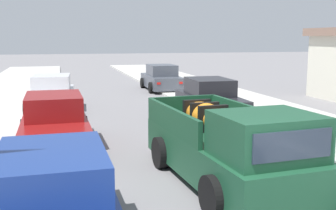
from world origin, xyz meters
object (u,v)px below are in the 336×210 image
object	(u,v)px
car_right_mid	(52,94)
car_left_mid	(53,207)
car_left_far	(210,100)
pickup_truck	(228,148)
car_right_near	(55,123)
car_right_far	(161,78)

from	to	relation	value
car_right_mid	car_left_mid	bearing A→B (deg)	-89.10
car_right_mid	car_left_far	xyz separation A→B (m)	(6.05, -3.19, 0.00)
pickup_truck	car_right_mid	distance (m)	11.05
car_left_far	car_right_mid	bearing A→B (deg)	152.22
pickup_truck	car_right_near	world-z (taller)	pickup_truck
pickup_truck	car_right_far	world-z (taller)	pickup_truck
car_left_mid	car_right_far	size ratio (longest dim) A/B	1.00
car_left_far	pickup_truck	bearing A→B (deg)	-107.74
car_right_mid	car_right_far	size ratio (longest dim) A/B	1.01
car_left_mid	car_right_mid	distance (m)	12.43
car_left_far	car_right_far	world-z (taller)	same
pickup_truck	car_right_mid	bearing A→B (deg)	109.80
car_right_far	car_right_near	bearing A→B (deg)	-116.91
car_left_mid	car_right_mid	world-z (taller)	same
pickup_truck	car_left_far	world-z (taller)	pickup_truck
pickup_truck	car_right_mid	size ratio (longest dim) A/B	1.23
pickup_truck	car_right_near	size ratio (longest dim) A/B	1.25
car_left_mid	car_right_near	bearing A→B (deg)	90.28
car_right_mid	car_right_far	xyz separation A→B (m)	(6.27, 5.65, 0.00)
car_left_mid	car_left_far	size ratio (longest dim) A/B	1.00
car_right_near	car_left_mid	world-z (taller)	same
car_right_near	pickup_truck	bearing A→B (deg)	-48.34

